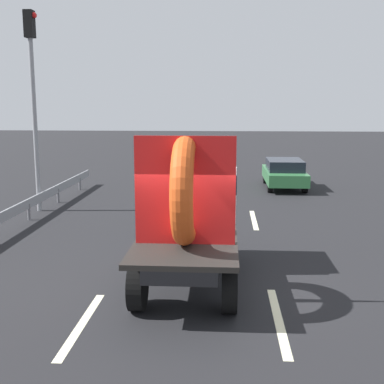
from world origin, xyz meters
name	(u,v)px	position (x,y,z in m)	size (l,w,h in m)	color
ground_plane	(194,290)	(0.00, 0.00, 0.00)	(120.00, 120.00, 0.00)	black
flatbed_truck	(191,205)	(-0.14, 0.97, 1.59)	(2.02, 4.69, 3.22)	black
distant_sedan	(284,173)	(3.31, 12.87, 0.70)	(1.71, 4.00, 1.30)	black
traffic_light	(33,86)	(-6.03, 7.33, 4.41)	(0.42, 0.36, 6.90)	gray
guardrail	(44,196)	(-5.84, 7.33, 0.53)	(0.10, 11.68, 0.71)	gray
lane_dash_left_near	(82,324)	(-1.87, -1.76, 0.00)	(2.67, 0.16, 0.01)	beige
lane_dash_left_far	(152,216)	(-1.87, 6.74, 0.00)	(2.55, 0.16, 0.01)	beige
lane_dash_right_near	(278,320)	(1.58, -1.36, 0.00)	(2.91, 0.16, 0.01)	beige
lane_dash_right_far	(254,220)	(1.58, 6.39, 0.00)	(2.76, 0.16, 0.01)	beige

